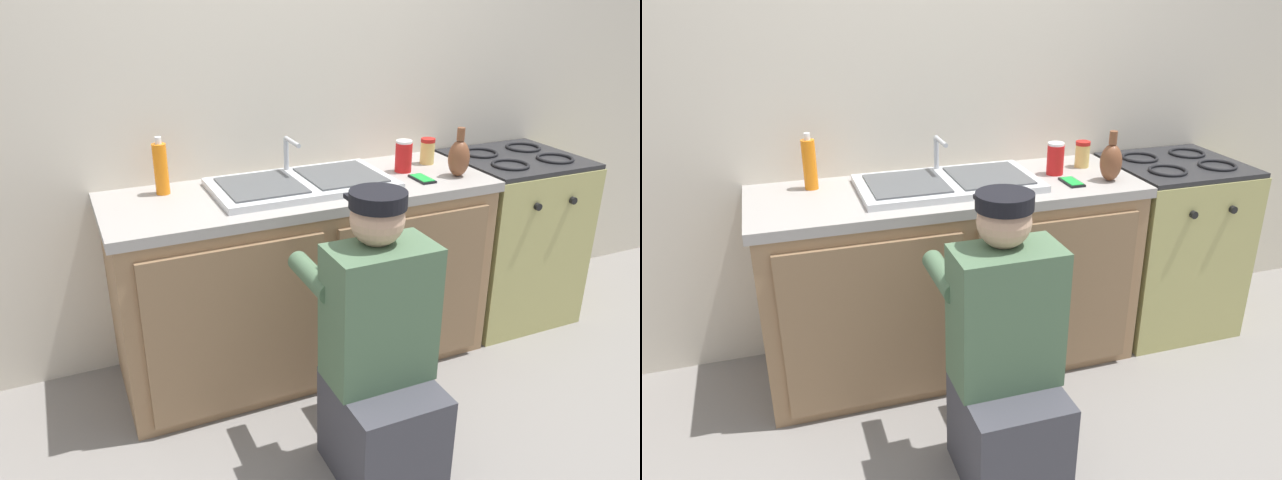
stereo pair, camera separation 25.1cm
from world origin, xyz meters
TOP-DOWN VIEW (x-y plane):
  - ground_plane at (0.00, 0.00)m, footprint 12.00×12.00m
  - back_wall at (0.00, 0.65)m, footprint 6.00×0.10m
  - counter_cabinet at (0.00, 0.29)m, footprint 1.72×0.62m
  - countertop at (0.00, 0.30)m, footprint 1.76×0.62m
  - sink_double_basin at (0.00, 0.30)m, footprint 0.80×0.44m
  - stove_range at (1.20, 0.30)m, footprint 0.63×0.62m
  - plumber_person at (-0.03, -0.50)m, footprint 0.42×0.61m
  - vase_decorative at (0.73, 0.16)m, footprint 0.10×0.10m
  - cell_phone at (0.55, 0.17)m, footprint 0.07×0.14m
  - soap_bottle_orange at (-0.58, 0.46)m, footprint 0.06×0.06m
  - soda_cup_red at (0.54, 0.33)m, footprint 0.08×0.08m
  - condiment_jar at (0.72, 0.40)m, footprint 0.07×0.07m

SIDE VIEW (x-z plane):
  - ground_plane at x=0.00m, z-range 0.00..0.00m
  - counter_cabinet at x=0.00m, z-range 0.00..0.85m
  - stove_range at x=1.20m, z-range 0.00..0.91m
  - plumber_person at x=-0.03m, z-range -0.09..1.01m
  - countertop at x=0.00m, z-range 0.85..0.89m
  - cell_phone at x=0.55m, z-range 0.89..0.90m
  - sink_double_basin at x=0.00m, z-range 0.82..1.01m
  - condiment_jar at x=0.72m, z-range 0.89..1.02m
  - soda_cup_red at x=0.54m, z-range 0.89..1.04m
  - vase_decorative at x=0.73m, z-range 0.87..1.10m
  - soap_bottle_orange at x=-0.58m, z-range 0.88..1.13m
  - back_wall at x=0.00m, z-range 0.00..2.50m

